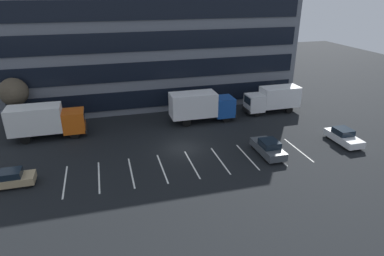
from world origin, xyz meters
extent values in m
plane|color=black|center=(0.00, 0.00, 0.00)|extent=(120.00, 120.00, 0.00)
cube|color=slate|center=(0.00, 18.00, 9.00)|extent=(38.20, 13.49, 18.00)
cube|color=black|center=(0.00, 11.19, 1.98)|extent=(36.67, 0.16, 2.30)
cube|color=black|center=(0.00, 11.19, 5.58)|extent=(36.67, 0.16, 2.30)
cube|color=black|center=(0.00, 11.19, 9.18)|extent=(36.67, 0.16, 2.30)
cube|color=black|center=(0.00, 11.19, 12.78)|extent=(36.67, 0.16, 2.30)
cube|color=silver|center=(-11.20, -3.49, 0.00)|extent=(0.14, 5.40, 0.01)
cube|color=silver|center=(-8.40, -3.49, 0.00)|extent=(0.14, 5.40, 0.01)
cube|color=silver|center=(-5.60, -3.49, 0.00)|extent=(0.14, 5.40, 0.01)
cube|color=silver|center=(-2.80, -3.49, 0.00)|extent=(0.14, 5.40, 0.01)
cube|color=silver|center=(0.00, -3.49, 0.00)|extent=(0.14, 5.40, 0.01)
cube|color=silver|center=(2.80, -3.49, 0.00)|extent=(0.14, 5.40, 0.01)
cube|color=silver|center=(5.60, -3.49, 0.00)|extent=(0.14, 5.40, 0.01)
cube|color=silver|center=(8.40, -3.49, 0.00)|extent=(0.14, 5.40, 0.01)
cube|color=silver|center=(11.20, -3.49, 0.00)|extent=(0.14, 5.40, 0.01)
cube|color=#194799|center=(6.81, 6.59, 1.68)|extent=(2.31, 2.52, 2.31)
cube|color=black|center=(7.95, 6.59, 2.14)|extent=(0.06, 2.12, 1.02)
cube|color=white|center=(2.93, 6.59, 2.26)|extent=(5.46, 2.63, 2.84)
cube|color=black|center=(8.02, 6.59, 0.68)|extent=(0.21, 2.52, 0.42)
cylinder|color=black|center=(6.81, 7.68, 0.53)|extent=(1.05, 0.32, 1.05)
cylinder|color=black|center=(6.81, 5.51, 0.53)|extent=(1.05, 0.32, 1.05)
cylinder|color=black|center=(1.83, 7.68, 0.53)|extent=(1.05, 0.32, 1.05)
cylinder|color=black|center=(1.83, 5.51, 0.53)|extent=(1.05, 0.32, 1.05)
cube|color=#D85914|center=(-10.72, 6.49, 1.67)|extent=(2.30, 2.51, 2.30)
cube|color=black|center=(-9.59, 6.49, 2.13)|extent=(0.06, 2.11, 1.01)
cube|color=white|center=(-14.59, 6.49, 2.25)|extent=(5.44, 2.61, 2.82)
cube|color=black|center=(-9.52, 6.49, 0.68)|extent=(0.21, 2.51, 0.42)
cylinder|color=black|center=(-10.72, 7.56, 0.52)|extent=(1.05, 0.31, 1.05)
cylinder|color=black|center=(-10.72, 5.41, 0.52)|extent=(1.05, 0.31, 1.05)
cylinder|color=black|center=(-15.68, 7.56, 0.52)|extent=(1.05, 0.31, 1.05)
cylinder|color=black|center=(-15.68, 5.41, 0.52)|extent=(1.05, 0.31, 1.05)
cube|color=white|center=(11.33, 7.27, 1.53)|extent=(2.10, 2.29, 2.10)
cube|color=black|center=(10.30, 7.27, 1.95)|extent=(0.06, 1.93, 0.92)
cube|color=white|center=(14.86, 7.27, 2.05)|extent=(4.97, 2.39, 2.58)
cube|color=black|center=(10.23, 7.27, 0.62)|extent=(0.19, 2.29, 0.38)
cylinder|color=black|center=(11.33, 6.29, 0.48)|extent=(0.96, 0.29, 0.96)
cylinder|color=black|center=(11.33, 8.26, 0.48)|extent=(0.96, 0.29, 0.96)
cylinder|color=black|center=(15.85, 6.29, 0.48)|extent=(0.96, 0.29, 0.96)
cylinder|color=black|center=(15.85, 8.26, 0.48)|extent=(0.96, 0.29, 0.96)
cube|color=white|center=(16.60, -3.32, 0.60)|extent=(1.82, 4.34, 0.71)
cube|color=black|center=(16.60, -3.11, 1.25)|extent=(1.60, 1.82, 0.61)
cylinder|color=black|center=(17.38, -4.71, 0.30)|extent=(0.22, 0.61, 0.61)
cylinder|color=black|center=(15.81, -4.71, 0.30)|extent=(0.22, 0.61, 0.61)
cylinder|color=black|center=(17.38, -1.94, 0.30)|extent=(0.22, 0.61, 0.61)
cylinder|color=black|center=(15.81, -1.94, 0.30)|extent=(0.22, 0.61, 0.61)
cube|color=#474C51|center=(7.72, -3.55, 0.61)|extent=(1.86, 4.44, 0.72)
cube|color=black|center=(7.72, -3.77, 1.28)|extent=(1.63, 1.86, 0.62)
cylinder|color=black|center=(6.91, -2.13, 0.31)|extent=(0.23, 0.62, 0.62)
cylinder|color=black|center=(8.52, -2.13, 0.31)|extent=(0.23, 0.62, 0.62)
cylinder|color=black|center=(6.91, -4.97, 0.31)|extent=(0.23, 0.62, 0.62)
cylinder|color=black|center=(8.52, -4.97, 0.31)|extent=(0.23, 0.62, 0.62)
cube|color=tan|center=(-15.48, -3.02, 0.54)|extent=(3.93, 1.64, 0.64)
cube|color=black|center=(-15.28, -3.02, 1.13)|extent=(1.65, 1.45, 0.55)
cylinder|color=black|center=(-14.22, -3.73, 0.27)|extent=(0.55, 0.20, 0.55)
cylinder|color=black|center=(-14.22, -2.31, 0.27)|extent=(0.55, 0.20, 0.55)
cylinder|color=#473323|center=(-17.00, 10.33, 1.55)|extent=(0.28, 0.28, 3.11)
sphere|color=#4C4233|center=(-17.00, 10.33, 4.35)|extent=(3.16, 3.16, 3.16)
camera|label=1|loc=(-7.24, -29.76, 15.23)|focal=31.18mm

